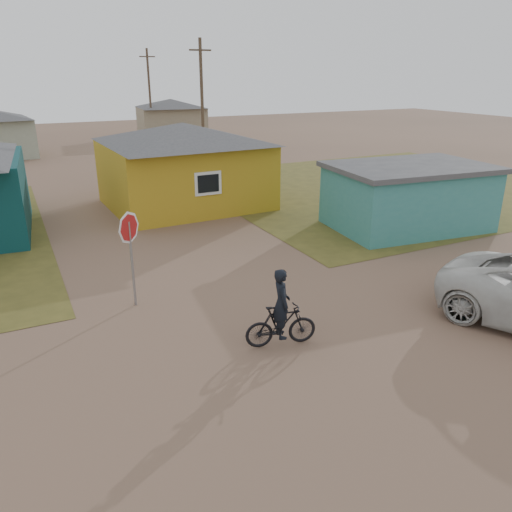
{
  "coord_description": "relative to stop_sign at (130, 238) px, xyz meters",
  "views": [
    {
      "loc": [
        -4.98,
        -8.61,
        6.13
      ],
      "look_at": [
        0.8,
        3.0,
        1.3
      ],
      "focal_mm": 35.0,
      "sensor_mm": 36.0,
      "label": 1
    }
  ],
  "objects": [
    {
      "name": "house_beige_east",
      "position": [
        12.38,
        35.87,
        -0.1
      ],
      "size": [
        6.95,
        6.05,
        3.6
      ],
      "color": "gray",
      "rests_on": "ground"
    },
    {
      "name": "grass_ne",
      "position": [
        16.38,
        8.87,
        -1.95
      ],
      "size": [
        20.0,
        18.0,
        0.0
      ],
      "primitive_type": "cube",
      "color": "brown",
      "rests_on": "ground"
    },
    {
      "name": "shed_turquoise",
      "position": [
        11.88,
        2.37,
        -0.65
      ],
      "size": [
        6.71,
        4.93,
        2.6
      ],
      "color": "teal",
      "rests_on": "ground"
    },
    {
      "name": "ground",
      "position": [
        2.38,
        -4.13,
        -1.96
      ],
      "size": [
        120.0,
        120.0,
        0.0
      ],
      "primitive_type": "plane",
      "color": "brown"
    },
    {
      "name": "utility_pole_far",
      "position": [
        9.88,
        33.87,
        2.18
      ],
      "size": [
        1.4,
        0.2,
        8.0
      ],
      "color": "#4F3D2F",
      "rests_on": "ground"
    },
    {
      "name": "utility_pole_near",
      "position": [
        8.88,
        17.87,
        2.18
      ],
      "size": [
        1.4,
        0.2,
        8.0
      ],
      "color": "#4F3D2F",
      "rests_on": "ground"
    },
    {
      "name": "cyclist",
      "position": [
        2.56,
        -3.69,
        -1.25
      ],
      "size": [
        1.78,
        0.86,
        1.94
      ],
      "color": "black",
      "rests_on": "ground"
    },
    {
      "name": "stop_sign",
      "position": [
        0.0,
        0.0,
        0.0
      ],
      "size": [
        0.84,
        0.34,
        2.69
      ],
      "color": "gray",
      "rests_on": "ground"
    },
    {
      "name": "house_yellow",
      "position": [
        4.88,
        9.87,
        0.04
      ],
      "size": [
        7.72,
        6.76,
        3.9
      ],
      "color": "#B48E1B",
      "rests_on": "ground"
    }
  ]
}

